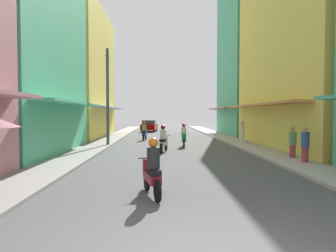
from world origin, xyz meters
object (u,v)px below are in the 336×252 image
(parked_car, at_px, (149,126))
(pedestrian_foreground, at_px, (293,143))
(motorbike_maroon, at_px, (152,170))
(motorbike_green, at_px, (184,136))
(motorbike_blue, at_px, (145,132))
(motorbike_white, at_px, (164,140))
(utility_pole, at_px, (108,97))
(pedestrian_midway, at_px, (305,146))
(pedestrian_crossing, at_px, (242,131))

(parked_car, bearing_deg, pedestrian_foreground, -72.64)
(motorbike_maroon, bearing_deg, motorbike_green, 81.70)
(motorbike_green, xyz_separation_m, motorbike_blue, (-2.92, 5.41, 0.00))
(motorbike_white, bearing_deg, utility_pole, 137.83)
(motorbike_white, xyz_separation_m, motorbike_blue, (-1.51, 8.36, 0.00))
(motorbike_blue, bearing_deg, pedestrian_foreground, -56.45)
(motorbike_maroon, height_order, parked_car, motorbike_maroon)
(motorbike_maroon, bearing_deg, pedestrian_foreground, 44.17)
(motorbike_maroon, xyz_separation_m, pedestrian_midway, (6.50, 4.94, 0.14))
(motorbike_green, bearing_deg, parked_car, 99.06)
(motorbike_maroon, xyz_separation_m, pedestrian_crossing, (6.26, 14.26, 0.25))
(pedestrian_midway, height_order, utility_pole, utility_pole)
(motorbike_green, distance_m, parked_car, 18.70)
(motorbike_green, relative_size, motorbike_blue, 1.00)
(motorbike_blue, bearing_deg, pedestrian_crossing, -26.75)
(motorbike_maroon, bearing_deg, parked_car, 92.05)
(motorbike_white, relative_size, motorbike_green, 0.98)
(pedestrian_crossing, bearing_deg, pedestrian_midway, -88.54)
(motorbike_green, height_order, utility_pole, utility_pole)
(pedestrian_midway, bearing_deg, motorbike_green, 121.54)
(motorbike_blue, bearing_deg, motorbike_white, -79.76)
(pedestrian_midway, bearing_deg, motorbike_maroon, -142.74)
(parked_car, relative_size, pedestrian_foreground, 2.64)
(pedestrian_foreground, height_order, utility_pole, utility_pole)
(pedestrian_midway, bearing_deg, pedestrian_crossing, 91.46)
(motorbike_blue, relative_size, parked_car, 0.43)
(parked_car, distance_m, pedestrian_midway, 27.16)
(motorbike_maroon, xyz_separation_m, parked_car, (-1.11, 31.02, 0.04))
(pedestrian_crossing, bearing_deg, motorbike_white, -141.40)
(motorbike_white, xyz_separation_m, pedestrian_midway, (6.07, -4.65, 0.14))
(motorbike_white, height_order, pedestrian_crossing, pedestrian_crossing)
(parked_car, bearing_deg, motorbike_blue, -89.88)
(pedestrian_midway, distance_m, pedestrian_foreground, 1.45)
(motorbike_green, bearing_deg, motorbike_blue, 118.33)
(parked_car, height_order, pedestrian_crossing, pedestrian_crossing)
(motorbike_blue, bearing_deg, parked_car, 90.12)
(parked_car, relative_size, pedestrian_crossing, 2.52)
(motorbike_white, distance_m, parked_car, 21.48)
(pedestrian_crossing, bearing_deg, utility_pole, -172.63)
(pedestrian_crossing, relative_size, utility_pole, 0.25)
(motorbike_maroon, height_order, pedestrian_crossing, pedestrian_crossing)
(pedestrian_foreground, distance_m, pedestrian_crossing, 7.87)
(parked_car, distance_m, utility_pole, 18.34)
(parked_car, height_order, pedestrian_foreground, pedestrian_foreground)
(motorbike_blue, height_order, pedestrian_crossing, pedestrian_crossing)
(motorbike_maroon, xyz_separation_m, utility_pole, (-3.35, 13.01, 2.70))
(motorbike_white, relative_size, motorbike_maroon, 1.00)
(motorbike_blue, xyz_separation_m, utility_pole, (-2.26, -4.95, 2.70))
(motorbike_green, relative_size, pedestrian_midway, 1.08)
(motorbike_white, relative_size, motorbike_blue, 0.99)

